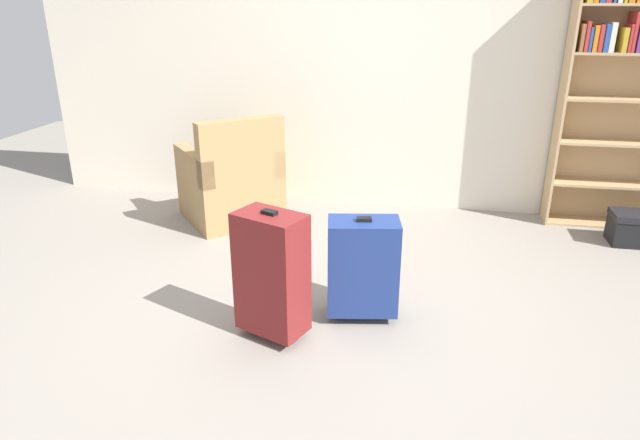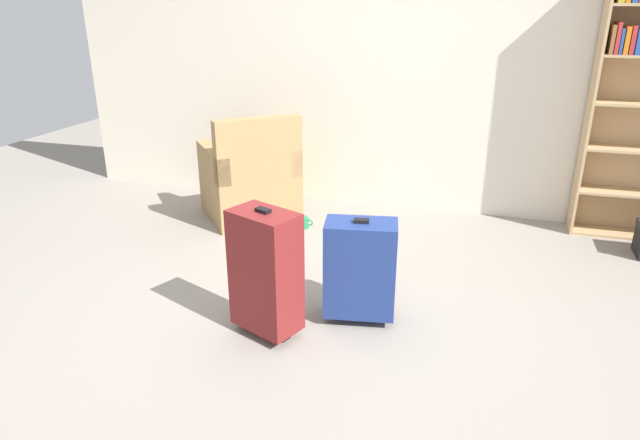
# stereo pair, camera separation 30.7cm
# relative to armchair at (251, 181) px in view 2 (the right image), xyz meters

# --- Properties ---
(ground_plane) EXTENTS (10.09, 10.09, 0.00)m
(ground_plane) POSITION_rel_armchair_xyz_m (0.97, -1.51, -0.32)
(ground_plane) COLOR gray
(back_wall) EXTENTS (5.77, 0.10, 2.60)m
(back_wall) POSITION_rel_armchair_xyz_m (0.97, 0.67, 0.98)
(back_wall) COLOR beige
(back_wall) RESTS_ON ground
(armchair) EXTENTS (0.99, 0.99, 0.90)m
(armchair) POSITION_rel_armchair_xyz_m (0.00, 0.00, 0.00)
(armchair) COLOR #9E7A4C
(armchair) RESTS_ON ground
(mug) EXTENTS (0.12, 0.08, 0.10)m
(mug) POSITION_rel_armchair_xyz_m (0.51, -0.12, -0.27)
(mug) COLOR #1E7F4C
(mug) RESTS_ON ground
(suitcase_navy_blue) EXTENTS (0.43, 0.29, 0.62)m
(suitcase_navy_blue) POSITION_rel_armchair_xyz_m (1.25, -1.37, 0.01)
(suitcase_navy_blue) COLOR navy
(suitcase_navy_blue) RESTS_ON ground
(suitcase_dark_red) EXTENTS (0.42, 0.35, 0.74)m
(suitcase_dark_red) POSITION_rel_armchair_xyz_m (0.80, -1.66, 0.07)
(suitcase_dark_red) COLOR maroon
(suitcase_dark_red) RESTS_ON ground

